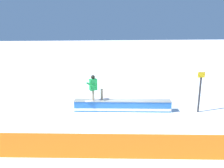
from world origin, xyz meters
TOP-DOWN VIEW (x-y plane):
  - ground_plane at (0.00, 0.00)m, footprint 120.00×120.00m
  - grind_box at (0.00, 0.00)m, footprint 5.38×1.19m
  - snowboarder at (1.55, -0.13)m, footprint 1.42×0.74m
  - safety_fence at (0.00, 4.82)m, footprint 10.79×1.46m
  - trail_marker at (-4.15, 0.60)m, footprint 0.40×0.10m

SIDE VIEW (x-z plane):
  - ground_plane at x=0.00m, z-range 0.00..0.00m
  - grind_box at x=0.00m, z-range -0.03..0.61m
  - safety_fence at x=0.00m, z-range 0.00..0.96m
  - trail_marker at x=-4.15m, z-range 0.07..2.33m
  - snowboarder at x=1.55m, z-range 0.70..2.14m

